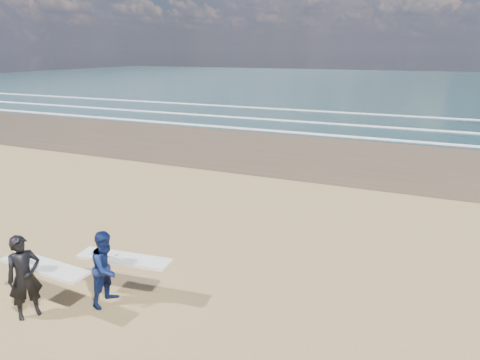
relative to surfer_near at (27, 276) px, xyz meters
The scene contains 2 objects.
surfer_near is the anchor object (origin of this frame).
surfer_far 1.65m from the surfer_near, 42.28° to the left, with size 2.25×1.18×1.73m.
Camera 1 is at (6.55, -5.37, 5.52)m, focal length 32.00 mm.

